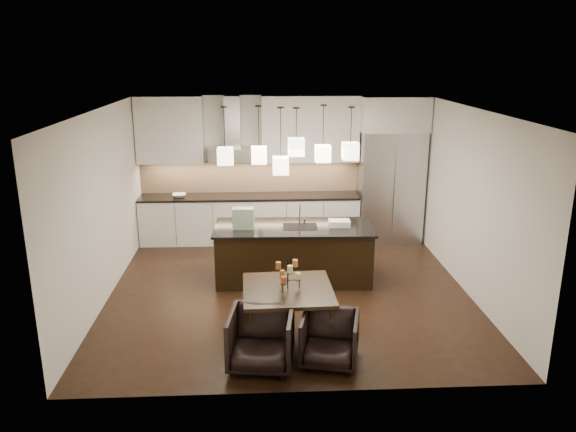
{
  "coord_description": "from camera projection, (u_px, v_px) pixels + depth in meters",
  "views": [
    {
      "loc": [
        -0.44,
        -8.1,
        3.59
      ],
      "look_at": [
        0.0,
        0.2,
        1.15
      ],
      "focal_mm": 35.0,
      "sensor_mm": 36.0,
      "label": 1
    }
  ],
  "objects": [
    {
      "name": "lower_cabinets",
      "position": [
        250.0,
        219.0,
        10.97
      ],
      "size": [
        4.21,
        0.62,
        0.88
      ],
      "primitive_type": "cube",
      "color": "silver",
      "rests_on": "floor"
    },
    {
      "name": "fruit_bowl",
      "position": [
        179.0,
        195.0,
        10.71
      ],
      "size": [
        0.3,
        0.3,
        0.06
      ],
      "primitive_type": "imported",
      "rotation": [
        0.0,
        0.0,
        0.16
      ],
      "color": "silver",
      "rests_on": "countertop"
    },
    {
      "name": "pendant_e",
      "position": [
        350.0,
        151.0,
        8.6
      ],
      "size": [
        0.24,
        0.24,
        0.26
      ],
      "primitive_type": "cube",
      "color": "#FFEDCA",
      "rests_on": "ceiling"
    },
    {
      "name": "pendant_d",
      "position": [
        323.0,
        154.0,
        8.93
      ],
      "size": [
        0.24,
        0.24,
        0.26
      ],
      "primitive_type": "cube",
      "color": "#FFEDCA",
      "rests_on": "ceiling"
    },
    {
      "name": "island_body",
      "position": [
        294.0,
        254.0,
        9.1
      ],
      "size": [
        2.49,
        1.06,
        0.86
      ],
      "primitive_type": "cube",
      "rotation": [
        0.0,
        0.0,
        -0.03
      ],
      "color": "black",
      "rests_on": "floor"
    },
    {
      "name": "hood_chimney",
      "position": [
        232.0,
        122.0,
        10.58
      ],
      "size": [
        0.3,
        0.28,
        0.96
      ],
      "primitive_type": "cube",
      "color": "#B7B7BA",
      "rests_on": "hood_canopy"
    },
    {
      "name": "pendant_a",
      "position": [
        225.0,
        156.0,
        8.65
      ],
      "size": [
        0.24,
        0.24,
        0.26
      ],
      "primitive_type": "cube",
      "color": "#FFEDCA",
      "rests_on": "ceiling"
    },
    {
      "name": "tote_bag",
      "position": [
        243.0,
        218.0,
        8.82
      ],
      "size": [
        0.34,
        0.19,
        0.33
      ],
      "primitive_type": "cube",
      "rotation": [
        0.0,
        0.0,
        -0.03
      ],
      "color": "#1D592B",
      "rests_on": "island_top"
    },
    {
      "name": "armchair_right",
      "position": [
        330.0,
        339.0,
        6.66
      ],
      "size": [
        0.8,
        0.81,
        0.62
      ],
      "primitive_type": "imported",
      "rotation": [
        0.0,
        0.0,
        -0.22
      ],
      "color": "black",
      "rests_on": "floor"
    },
    {
      "name": "food_container",
      "position": [
        339.0,
        223.0,
        8.97
      ],
      "size": [
        0.34,
        0.25,
        0.1
      ],
      "primitive_type": "cube",
      "rotation": [
        0.0,
        0.0,
        -0.03
      ],
      "color": "silver",
      "rests_on": "island_top"
    },
    {
      "name": "armchair_left",
      "position": [
        261.0,
        339.0,
        6.58
      ],
      "size": [
        0.83,
        0.85,
        0.7
      ],
      "primitive_type": "imported",
      "rotation": [
        0.0,
        0.0,
        -0.13
      ],
      "color": "black",
      "rests_on": "floor"
    },
    {
      "name": "candle_d",
      "position": [
        295.0,
        263.0,
        7.17
      ],
      "size": [
        0.07,
        0.07,
        0.09
      ],
      "primitive_type": "cylinder",
      "rotation": [
        0.0,
        0.0,
        0.03
      ],
      "color": "#CB7C33",
      "rests_on": "candelabra"
    },
    {
      "name": "candle_f",
      "position": [
        290.0,
        269.0,
        6.97
      ],
      "size": [
        0.07,
        0.07,
        0.09
      ],
      "primitive_type": "cylinder",
      "rotation": [
        0.0,
        0.0,
        0.03
      ],
      "color": "#F1E89C",
      "rests_on": "candelabra"
    },
    {
      "name": "wall_left",
      "position": [
        102.0,
        206.0,
        8.26
      ],
      "size": [
        0.02,
        5.5,
        2.8
      ],
      "primitive_type": "cube",
      "color": "silver",
      "rests_on": "ground"
    },
    {
      "name": "candle_c",
      "position": [
        283.0,
        280.0,
        7.02
      ],
      "size": [
        0.07,
        0.07,
        0.09
      ],
      "primitive_type": "cylinder",
      "rotation": [
        0.0,
        0.0,
        0.03
      ],
      "color": "#9B4F24",
      "rests_on": "candelabra"
    },
    {
      "name": "dining_table",
      "position": [
        288.0,
        313.0,
        7.27
      ],
      "size": [
        1.17,
        1.17,
        0.68
      ],
      "primitive_type": null,
      "rotation": [
        0.0,
        0.0,
        0.03
      ],
      "color": "black",
      "rests_on": "floor"
    },
    {
      "name": "hood_canopy",
      "position": [
        233.0,
        154.0,
        10.64
      ],
      "size": [
        0.9,
        0.52,
        0.24
      ],
      "primitive_type": "cube",
      "color": "#B7B7BA",
      "rests_on": "wall_back"
    },
    {
      "name": "candle_a",
      "position": [
        298.0,
        276.0,
        7.14
      ],
      "size": [
        0.07,
        0.07,
        0.09
      ],
      "primitive_type": "cylinder",
      "rotation": [
        0.0,
        0.0,
        0.03
      ],
      "color": "#F1E89C",
      "rests_on": "candelabra"
    },
    {
      "name": "pendant_f",
      "position": [
        281.0,
        166.0,
        8.6
      ],
      "size": [
        0.24,
        0.24,
        0.26
      ],
      "primitive_type": "cube",
      "color": "#FFEDCA",
      "rests_on": "ceiling"
    },
    {
      "name": "countertop",
      "position": [
        250.0,
        196.0,
        10.84
      ],
      "size": [
        4.21,
        0.66,
        0.04
      ],
      "primitive_type": "cube",
      "color": "black",
      "rests_on": "lower_cabinets"
    },
    {
      "name": "pendant_c",
      "position": [
        296.0,
        147.0,
        8.46
      ],
      "size": [
        0.24,
        0.24,
        0.26
      ],
      "primitive_type": "cube",
      "color": "#FFEDCA",
      "rests_on": "ceiling"
    },
    {
      "name": "wall_right",
      "position": [
        469.0,
        201.0,
        8.54
      ],
      "size": [
        0.02,
        5.5,
        2.8
      ],
      "primitive_type": "cube",
      "color": "silver",
      "rests_on": "ground"
    },
    {
      "name": "wall_front",
      "position": [
        303.0,
        274.0,
        5.76
      ],
      "size": [
        5.5,
        0.02,
        2.8
      ],
      "primitive_type": "cube",
      "color": "silver",
      "rests_on": "ground"
    },
    {
      "name": "upper_cab_left",
      "position": [
        170.0,
        130.0,
        10.54
      ],
      "size": [
        1.25,
        0.35,
        1.25
      ],
      "primitive_type": "cube",
      "color": "silver",
      "rests_on": "wall_back"
    },
    {
      "name": "candle_b",
      "position": [
        282.0,
        273.0,
        7.22
      ],
      "size": [
        0.07,
        0.07,
        0.09
      ],
      "primitive_type": "cylinder",
      "rotation": [
        0.0,
        0.0,
        0.03
      ],
      "color": "#CB7C33",
      "rests_on": "candelabra"
    },
    {
      "name": "backsplash",
      "position": [
        249.0,
        176.0,
        11.03
      ],
      "size": [
        4.21,
        0.02,
        0.63
      ],
      "primitive_type": "cube",
      "color": "tan",
      "rests_on": "countertop"
    },
    {
      "name": "floor",
      "position": [
        289.0,
        290.0,
        8.8
      ],
      "size": [
        5.5,
        5.5,
        0.02
      ],
      "primitive_type": "cube",
      "color": "black",
      "rests_on": "ground"
    },
    {
      "name": "refrigerator",
      "position": [
        390.0,
        187.0,
        10.88
      ],
      "size": [
        1.2,
        0.72,
        2.15
      ],
      "primitive_type": "cube",
      "color": "#B7B7BA",
      "rests_on": "floor"
    },
    {
      "name": "upper_cab_right",
      "position": [
        310.0,
        129.0,
        10.67
      ],
      "size": [
        1.85,
        0.35,
        1.25
      ],
      "primitive_type": "cube",
      "color": "silver",
      "rests_on": "wall_back"
    },
    {
      "name": "candelabra",
      "position": [
        288.0,
        274.0,
        7.11
      ],
      "size": [
        0.34,
        0.34,
        0.4
      ],
      "primitive_type": null,
      "rotation": [
        0.0,
        0.0,
        0.03
      ],
      "color": "black",
      "rests_on": "dining_table"
    },
    {
      "name": "island_top",
      "position": [
        294.0,
        228.0,
        8.97
      ],
      "size": [
        2.57,
        1.14,
        0.04
      ],
      "primitive_type": "cube",
      "rotation": [
        0.0,
        0.0,
        -0.03
      ],
      "color": "black",
      "rests_on": "island_body"
    },
    {
      "name": "pendant_b",
      "position": [
        259.0,
        155.0,
        8.81
      ],
      "size": [
        0.24,
        0.24,
        0.26
      ],
      "primitive_type": "cube",
      "color": "#FFEDCA",
      "rests_on": "ceiling"
    },
    {
      "name": "wall_back",
      "position": [
        281.0,
        167.0,
        11.05
      ],
      "size": [
        5.5,
        0.02,
        2.8
      ],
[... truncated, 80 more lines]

